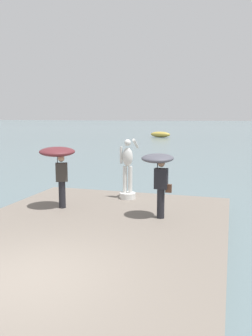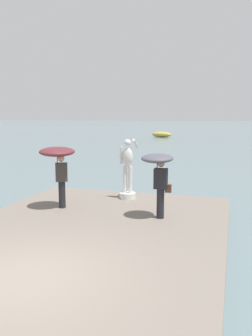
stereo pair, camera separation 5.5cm
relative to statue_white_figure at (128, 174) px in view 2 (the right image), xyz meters
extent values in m
plane|color=slate|center=(0.00, 33.46, -1.31)|extent=(400.00, 400.00, 0.00)
cube|color=#70665B|center=(0.00, -4.24, -1.11)|extent=(7.14, 10.60, 0.40)
cylinder|color=silver|center=(0.00, -0.01, -0.81)|extent=(0.58, 0.58, 0.21)
cylinder|color=silver|center=(-0.10, -0.01, -0.21)|extent=(0.15, 0.15, 0.98)
cylinder|color=silver|center=(0.10, -0.01, -0.21)|extent=(0.15, 0.15, 0.98)
ellipsoid|color=silver|center=(0.00, -0.01, 0.61)|extent=(0.38, 0.26, 0.67)
sphere|color=silver|center=(0.00, -0.01, 1.12)|extent=(0.24, 0.24, 0.24)
cylinder|color=silver|center=(-0.24, -0.01, 0.67)|extent=(0.10, 0.10, 0.62)
cylinder|color=silver|center=(0.22, 0.26, 1.08)|extent=(0.10, 0.59, 0.40)
cylinder|color=black|center=(-1.67, -1.88, -0.47)|extent=(0.22, 0.22, 0.88)
cube|color=#38332D|center=(-1.67, -1.88, 0.27)|extent=(0.45, 0.39, 0.60)
sphere|color=tan|center=(-1.67, -1.88, 0.71)|extent=(0.21, 0.21, 0.21)
cylinder|color=#262626|center=(-1.80, -1.90, 0.59)|extent=(0.02, 0.02, 0.55)
ellipsoid|color=#5B2328|center=(-1.80, -1.90, 0.93)|extent=(1.55, 1.56, 0.35)
cylinder|color=black|center=(1.63, -2.09, -0.47)|extent=(0.22, 0.22, 0.88)
cube|color=black|center=(1.63, -2.09, 0.27)|extent=(0.38, 0.24, 0.60)
sphere|color=#A87A5B|center=(1.63, -2.09, 0.71)|extent=(0.21, 0.21, 0.21)
cylinder|color=#262626|center=(1.51, -2.05, 0.56)|extent=(0.02, 0.02, 0.48)
ellipsoid|color=#4C4C56|center=(1.51, -2.05, 0.85)|extent=(0.95, 0.96, 0.30)
cube|color=#513323|center=(1.85, -2.07, -0.01)|extent=(0.18, 0.10, 0.24)
ellipsoid|color=#B2993D|center=(-7.34, 42.99, -0.87)|extent=(3.74, 2.47, 0.89)
camera|label=1|loc=(3.54, -11.93, 2.07)|focal=37.37mm
camera|label=2|loc=(3.60, -11.91, 2.07)|focal=37.37mm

